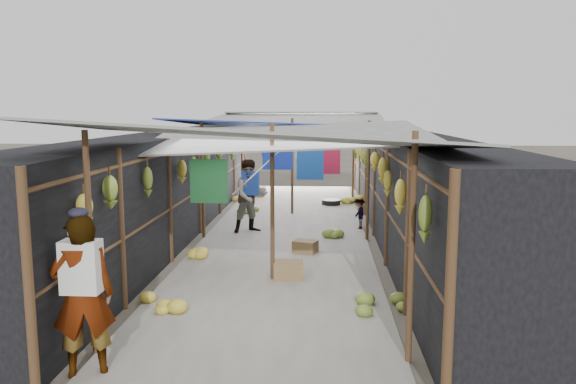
% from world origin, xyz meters
% --- Properties ---
extents(ground, '(80.00, 80.00, 0.00)m').
position_xyz_m(ground, '(0.00, 0.00, 0.00)').
color(ground, '#6B6356').
rests_on(ground, ground).
extents(aisle_slab, '(3.60, 16.00, 0.02)m').
position_xyz_m(aisle_slab, '(0.00, 6.50, 0.01)').
color(aisle_slab, '#9E998E').
rests_on(aisle_slab, ground).
extents(stall_left, '(1.40, 15.00, 2.30)m').
position_xyz_m(stall_left, '(-2.70, 6.50, 1.15)').
color(stall_left, black).
rests_on(stall_left, ground).
extents(stall_right, '(1.40, 15.00, 2.30)m').
position_xyz_m(stall_right, '(2.70, 6.50, 1.15)').
color(stall_right, black).
rests_on(stall_right, ground).
extents(crate_near, '(0.52, 0.43, 0.30)m').
position_xyz_m(crate_near, '(0.26, 3.07, 0.15)').
color(crate_near, olive).
rests_on(crate_near, ground).
extents(crate_mid, '(0.53, 0.48, 0.26)m').
position_xyz_m(crate_mid, '(0.49, 4.77, 0.13)').
color(crate_mid, olive).
rests_on(crate_mid, ground).
extents(crate_back, '(0.50, 0.42, 0.31)m').
position_xyz_m(crate_back, '(-1.30, 12.07, 0.16)').
color(crate_back, olive).
rests_on(crate_back, ground).
extents(black_basin, '(0.56, 0.56, 0.17)m').
position_xyz_m(black_basin, '(1.08, 10.53, 0.08)').
color(black_basin, black).
rests_on(black_basin, ground).
extents(vendor_elderly, '(0.75, 0.62, 1.75)m').
position_xyz_m(vendor_elderly, '(-1.69, -0.50, 0.88)').
color(vendor_elderly, silver).
rests_on(vendor_elderly, ground).
extents(shopper_blue, '(1.03, 0.95, 1.70)m').
position_xyz_m(shopper_blue, '(-0.83, 6.66, 0.85)').
color(shopper_blue, navy).
rests_on(shopper_blue, ground).
extents(vendor_seated, '(0.38, 0.54, 0.77)m').
position_xyz_m(vendor_seated, '(1.70, 7.11, 0.38)').
color(vendor_seated, '#47413E').
rests_on(vendor_seated, ground).
extents(market_canopy, '(5.62, 15.20, 2.77)m').
position_xyz_m(market_canopy, '(0.03, 6.84, 2.40)').
color(market_canopy, brown).
rests_on(market_canopy, ground).
extents(hanging_bananas, '(3.96, 13.48, 0.75)m').
position_xyz_m(hanging_bananas, '(0.11, 6.87, 1.66)').
color(hanging_bananas, gold).
rests_on(hanging_bananas, ground).
extents(floor_bananas, '(4.01, 10.25, 0.36)m').
position_xyz_m(floor_bananas, '(0.31, 6.02, 0.16)').
color(floor_bananas, gold).
rests_on(floor_bananas, ground).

